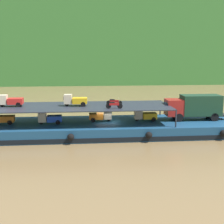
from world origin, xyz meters
name	(u,v)px	position (x,y,z in m)	size (l,w,h in m)	color
ground_plane	(107,134)	(0.00, 0.00, 0.00)	(400.00, 400.00, 0.00)	brown
hillside_far_bank	(91,35)	(0.00, 76.24, 16.79)	(112.83, 37.00, 29.81)	#387533
cargo_barge	(107,128)	(0.00, -0.03, 0.75)	(31.81, 8.61, 1.50)	navy
covered_lorry	(194,106)	(10.92, 0.26, 3.19)	(7.88, 2.38, 3.10)	maroon
cargo_rack	(75,107)	(-3.80, 0.00, 3.44)	(22.61, 7.21, 2.00)	#232833
mini_truck_lower_stern	(2,118)	(-12.39, -0.05, 2.19)	(2.78, 1.27, 1.38)	orange
mini_truck_lower_aft	(50,118)	(-6.82, -0.51, 2.19)	(2.78, 1.27, 1.38)	#1E47B7
mini_truck_lower_mid	(101,116)	(-0.76, 0.43, 2.19)	(2.75, 1.21, 1.38)	orange
mini_truck_lower_fore	(145,115)	(4.67, 0.13, 2.19)	(2.76, 1.23, 1.38)	gold
mini_truck_upper_stern	(11,101)	(-11.37, 0.38, 4.19)	(2.75, 1.22, 1.38)	red
mini_truck_upper_mid	(75,100)	(-3.82, 0.10, 4.19)	(2.79, 1.29, 1.38)	gold
motorcycle_upper_port	(114,105)	(0.61, -2.16, 3.93)	(1.90, 0.55, 0.87)	black
motorcycle_upper_centre	(114,102)	(0.83, 0.00, 3.93)	(1.90, 0.55, 0.87)	black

